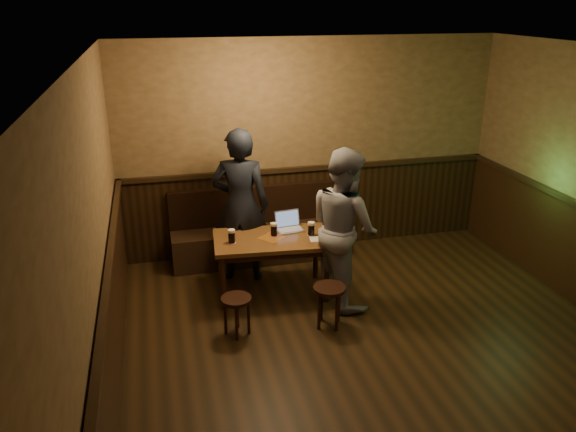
# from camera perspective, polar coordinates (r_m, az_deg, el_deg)

# --- Properties ---
(room) EXTENTS (5.04, 6.04, 2.84)m
(room) POSITION_cam_1_polar(r_m,az_deg,el_deg) (5.02, 11.04, -3.04)
(room) COLOR black
(room) RESTS_ON ground
(bench) EXTENTS (2.20, 0.50, 0.95)m
(bench) POSITION_cam_1_polar(r_m,az_deg,el_deg) (7.37, -3.22, -2.10)
(bench) COLOR black
(bench) RESTS_ON ground
(pub_table) EXTENTS (1.36, 0.85, 0.70)m
(pub_table) POSITION_cam_1_polar(r_m,az_deg,el_deg) (6.39, -1.65, -2.97)
(pub_table) COLOR brown
(pub_table) RESTS_ON ground
(stool_left) EXTENTS (0.36, 0.36, 0.42)m
(stool_left) POSITION_cam_1_polar(r_m,az_deg,el_deg) (5.76, -5.25, -8.99)
(stool_left) COLOR black
(stool_left) RESTS_ON ground
(stool_right) EXTENTS (0.44, 0.44, 0.46)m
(stool_right) POSITION_cam_1_polar(r_m,az_deg,el_deg) (5.88, 4.22, -7.98)
(stool_right) COLOR black
(stool_right) RESTS_ON ground
(pint_left) EXTENTS (0.10, 0.10, 0.16)m
(pint_left) POSITION_cam_1_polar(r_m,az_deg,el_deg) (6.22, -5.75, -2.06)
(pint_left) COLOR maroon
(pint_left) RESTS_ON pub_table
(pint_mid) EXTENTS (0.10, 0.10, 0.16)m
(pint_mid) POSITION_cam_1_polar(r_m,az_deg,el_deg) (6.37, -1.44, -1.38)
(pint_mid) COLOR maroon
(pint_mid) RESTS_ON pub_table
(pint_right) EXTENTS (0.10, 0.10, 0.16)m
(pint_right) POSITION_cam_1_polar(r_m,az_deg,el_deg) (6.39, 2.37, -1.30)
(pint_right) COLOR maroon
(pint_right) RESTS_ON pub_table
(laptop) EXTENTS (0.33, 0.27, 0.21)m
(laptop) POSITION_cam_1_polar(r_m,az_deg,el_deg) (6.56, 0.08, -0.90)
(laptop) COLOR silver
(laptop) RESTS_ON pub_table
(menu) EXTENTS (0.24, 0.18, 0.00)m
(menu) POSITION_cam_1_polar(r_m,az_deg,el_deg) (6.32, 3.22, -2.34)
(menu) COLOR silver
(menu) RESTS_ON pub_table
(person_suit) EXTENTS (0.78, 0.62, 1.87)m
(person_suit) POSITION_cam_1_polar(r_m,az_deg,el_deg) (6.66, -4.85, 1.06)
(person_suit) COLOR black
(person_suit) RESTS_ON ground
(person_grey) EXTENTS (0.87, 1.01, 1.78)m
(person_grey) POSITION_cam_1_polar(r_m,az_deg,el_deg) (6.17, 5.69, -1.13)
(person_grey) COLOR gray
(person_grey) RESTS_ON ground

